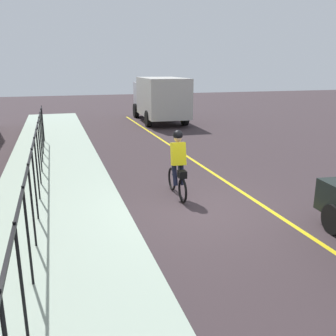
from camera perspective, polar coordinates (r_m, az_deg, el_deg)
name	(u,v)px	position (r m, az deg, el deg)	size (l,w,h in m)	color
ground_plane	(203,211)	(9.05, 5.43, -6.71)	(80.00, 80.00, 0.00)	#3A2E32
lane_line_centre	(261,204)	(9.74, 14.20, -5.47)	(36.00, 0.12, 0.01)	yellow
sidewalk	(58,226)	(8.40, -16.77, -8.58)	(40.00, 3.20, 0.15)	#A0B4A3
iron_fence	(35,162)	(8.98, -20.02, 0.81)	(17.26, 0.04, 1.60)	black
cyclist_lead	(178,164)	(9.70, 1.56, 0.56)	(1.71, 0.38, 1.83)	black
box_truck_background	(160,97)	(23.62, -1.32, 10.93)	(6.82, 2.80, 2.78)	#B9B7B0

